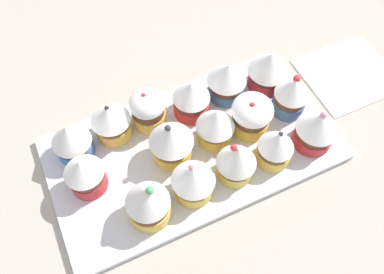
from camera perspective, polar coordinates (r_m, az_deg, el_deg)
ground_plane at (r=63.82cm, az=-0.00°, el=-2.64°), size 180.00×180.00×3.00cm
baking_tray at (r=61.98cm, az=-0.00°, el=-1.72°), size 44.60×24.11×1.20cm
cupcake_0 at (r=66.69cm, az=11.11°, el=9.70°), size 6.83×6.83×7.51cm
cupcake_1 at (r=64.42cm, az=5.11°, el=8.31°), size 6.44×6.44×7.31cm
cupcake_2 at (r=62.18cm, az=-0.11°, el=5.72°), size 6.02×6.02×7.14cm
cupcake_3 at (r=61.43cm, az=-6.44°, el=4.07°), size 5.66×5.66×7.12cm
cupcake_4 at (r=61.08cm, az=-11.76°, el=2.28°), size 6.14×6.14×6.99cm
cupcake_5 at (r=60.65cm, az=-17.25°, el=-0.40°), size 6.03×6.03×6.93cm
cupcake_6 at (r=64.48cm, az=14.20°, el=6.01°), size 5.58×5.58×7.56cm
cupcake_7 at (r=61.13cm, az=8.70°, el=3.22°), size 6.50×6.50×7.08cm
cupcake_8 at (r=59.19cm, az=3.42°, el=1.80°), size 6.00×6.00×7.22cm
cupcake_9 at (r=57.05cm, az=-3.00°, el=-0.65°), size 6.70×6.70×8.43cm
cupcake_10 at (r=57.30cm, az=-15.40°, el=-5.21°), size 5.74×5.74×6.98cm
cupcake_11 at (r=61.83cm, az=17.77°, el=1.16°), size 6.46×6.46×7.39cm
cupcake_12 at (r=58.86cm, az=12.12°, el=-1.46°), size 5.40×5.40×6.93cm
cupcake_13 at (r=56.25cm, az=6.51°, el=-3.51°), size 5.88×5.88×7.70cm
cupcake_14 at (r=54.70cm, az=0.17°, el=-6.37°), size 6.25×6.25×7.35cm
cupcake_15 at (r=53.36cm, az=-6.49°, el=-9.43°), size 6.15×6.15×8.52cm
napkin at (r=76.60cm, az=21.83°, el=8.58°), size 15.63×14.27×0.60cm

